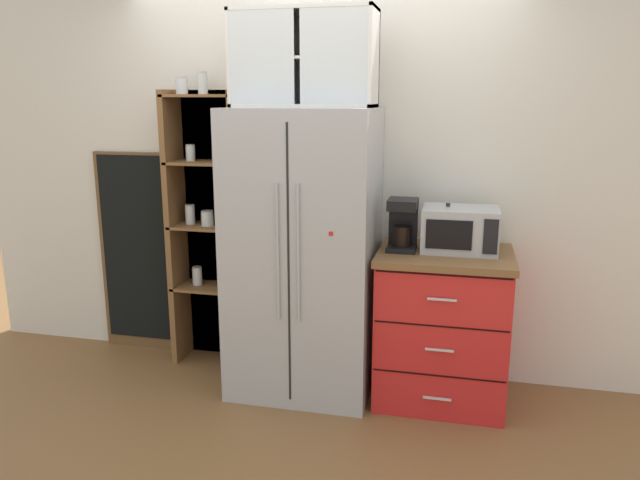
{
  "coord_description": "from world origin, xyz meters",
  "views": [
    {
      "loc": [
        0.93,
        -3.53,
        1.83
      ],
      "look_at": [
        0.1,
        0.0,
        0.97
      ],
      "focal_mm": 34.13,
      "sensor_mm": 36.0,
      "label": 1
    }
  ],
  "objects_px": {
    "microwave": "(460,229)",
    "mug_red": "(446,242)",
    "bottle_green": "(447,229)",
    "chalkboard_menu": "(139,252)",
    "coffee_maker": "(403,224)",
    "refrigerator": "(304,253)"
  },
  "relations": [
    {
      "from": "coffee_maker",
      "to": "refrigerator",
      "type": "bearing_deg",
      "value": -176.26
    },
    {
      "from": "bottle_green",
      "to": "microwave",
      "type": "bearing_deg",
      "value": -15.19
    },
    {
      "from": "microwave",
      "to": "mug_red",
      "type": "bearing_deg",
      "value": 175.01
    },
    {
      "from": "refrigerator",
      "to": "bottle_green",
      "type": "bearing_deg",
      "value": 6.77
    },
    {
      "from": "refrigerator",
      "to": "mug_red",
      "type": "relative_size",
      "value": 14.57
    },
    {
      "from": "coffee_maker",
      "to": "bottle_green",
      "type": "xyz_separation_m",
      "value": [
        0.26,
        0.06,
        -0.03
      ]
    },
    {
      "from": "microwave",
      "to": "chalkboard_menu",
      "type": "height_order",
      "value": "chalkboard_menu"
    },
    {
      "from": "bottle_green",
      "to": "chalkboard_menu",
      "type": "distance_m",
      "value": 2.22
    },
    {
      "from": "mug_red",
      "to": "bottle_green",
      "type": "bearing_deg",
      "value": 96.49
    },
    {
      "from": "microwave",
      "to": "chalkboard_menu",
      "type": "distance_m",
      "value": 2.3
    },
    {
      "from": "mug_red",
      "to": "bottle_green",
      "type": "height_order",
      "value": "bottle_green"
    },
    {
      "from": "bottle_green",
      "to": "chalkboard_menu",
      "type": "height_order",
      "value": "chalkboard_menu"
    },
    {
      "from": "refrigerator",
      "to": "coffee_maker",
      "type": "height_order",
      "value": "refrigerator"
    },
    {
      "from": "bottle_green",
      "to": "chalkboard_menu",
      "type": "relative_size",
      "value": 0.19
    },
    {
      "from": "coffee_maker",
      "to": "chalkboard_menu",
      "type": "xyz_separation_m",
      "value": [
        -1.93,
        0.28,
        -0.36
      ]
    },
    {
      "from": "microwave",
      "to": "mug_red",
      "type": "xyz_separation_m",
      "value": [
        -0.07,
        0.01,
        -0.08
      ]
    },
    {
      "from": "refrigerator",
      "to": "coffee_maker",
      "type": "distance_m",
      "value": 0.63
    },
    {
      "from": "bottle_green",
      "to": "mug_red",
      "type": "bearing_deg",
      "value": -83.51
    },
    {
      "from": "microwave",
      "to": "mug_red",
      "type": "distance_m",
      "value": 0.11
    },
    {
      "from": "chalkboard_menu",
      "to": "mug_red",
      "type": "bearing_deg",
      "value": -6.14
    },
    {
      "from": "refrigerator",
      "to": "microwave",
      "type": "xyz_separation_m",
      "value": [
        0.93,
        0.08,
        0.18
      ]
    },
    {
      "from": "refrigerator",
      "to": "microwave",
      "type": "relative_size",
      "value": 4.02
    }
  ]
}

